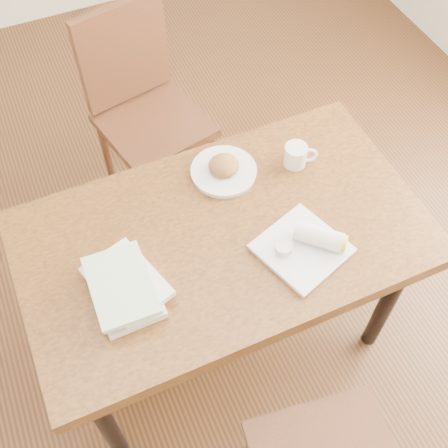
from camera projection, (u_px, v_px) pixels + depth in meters
name	position (u px, v px, depth m)	size (l,w,h in m)	color
ground	(224.00, 332.00, 2.39)	(4.00, 5.00, 0.01)	#472814
table	(224.00, 247.00, 1.85)	(1.30, 0.75, 0.75)	brown
chair_far	(142.00, 101.00, 2.42)	(0.50, 0.50, 0.95)	#472314
plate_scone	(224.00, 169.00, 1.90)	(0.23, 0.23, 0.07)	white
coffee_mug	(297.00, 155.00, 1.91)	(0.11, 0.08, 0.08)	white
plate_burrito	(307.00, 245.00, 1.72)	(0.31, 0.31, 0.08)	white
book_stack	(124.00, 286.00, 1.63)	(0.24, 0.29, 0.07)	white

